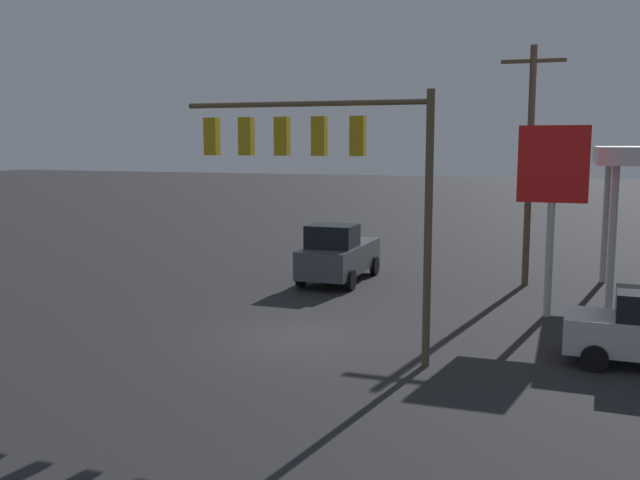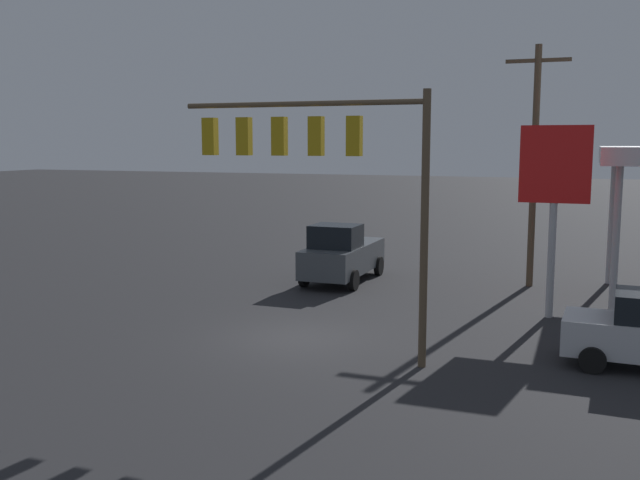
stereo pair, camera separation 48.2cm
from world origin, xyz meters
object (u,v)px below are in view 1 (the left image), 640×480
Objects in this scene: utility_pole at (530,160)px; pickup_parked at (338,254)px; traffic_signal_assembly at (321,156)px; price_sign at (553,176)px.

utility_pole reaches higher than pickup_parked.
pickup_parked is at bearing 13.93° from utility_pole.
traffic_signal_assembly reaches higher than pickup_parked.
traffic_signal_assembly is 8.54m from price_sign.
utility_pole is (-4.52, -11.52, -0.35)m from traffic_signal_assembly.
pickup_parked is (2.69, -9.73, -4.16)m from traffic_signal_assembly.
price_sign is at bearing -130.46° from traffic_signal_assembly.
traffic_signal_assembly is 1.32× the size of pickup_parked.
utility_pole is 1.51× the size of price_sign.
pickup_parked is at bearing -74.56° from traffic_signal_assembly.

